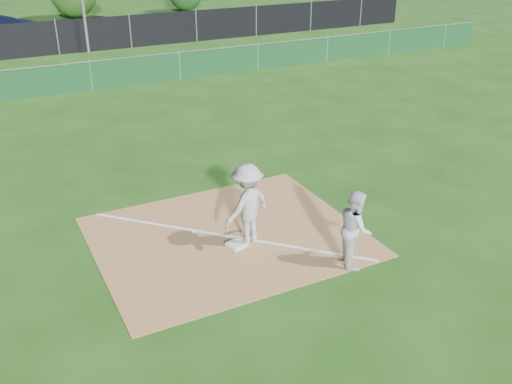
# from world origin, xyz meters

# --- Properties ---
(ground) EXTENTS (90.00, 90.00, 0.00)m
(ground) POSITION_xyz_m (0.00, 10.00, 0.00)
(ground) COLOR #1A470F
(ground) RESTS_ON ground
(infield_dirt) EXTENTS (6.00, 5.00, 0.02)m
(infield_dirt) POSITION_xyz_m (0.00, 1.00, 0.01)
(infield_dirt) COLOR #9B6F3E
(infield_dirt) RESTS_ON ground
(foul_line) EXTENTS (5.01, 5.01, 0.01)m
(foul_line) POSITION_xyz_m (0.00, 1.00, 0.03)
(foul_line) COLOR white
(foul_line) RESTS_ON infield_dirt
(green_fence) EXTENTS (44.00, 0.05, 1.20)m
(green_fence) POSITION_xyz_m (0.00, 15.00, 0.60)
(green_fence) COLOR #0E3618
(green_fence) RESTS_ON ground
(black_fence) EXTENTS (46.00, 0.04, 1.80)m
(black_fence) POSITION_xyz_m (0.00, 23.00, 0.90)
(black_fence) COLOR black
(black_fence) RESTS_ON ground
(parking_lot) EXTENTS (46.00, 9.00, 0.01)m
(parking_lot) POSITION_xyz_m (0.00, 28.00, 0.01)
(parking_lot) COLOR black
(parking_lot) RESTS_ON ground
(first_base) EXTENTS (0.46, 0.46, 0.08)m
(first_base) POSITION_xyz_m (-0.00, 0.51, 0.06)
(first_base) COLOR white
(first_base) RESTS_ON infield_dirt
(play_at_first) EXTENTS (2.02, 1.09, 1.92)m
(play_at_first) POSITION_xyz_m (0.29, 0.54, 0.98)
(play_at_first) COLOR #B4B4B7
(play_at_first) RESTS_ON infield_dirt
(runner) EXTENTS (0.94, 1.03, 1.70)m
(runner) POSITION_xyz_m (1.95, -1.23, 0.85)
(runner) COLOR silver
(runner) RESTS_ON ground
(car_mid) EXTENTS (5.15, 3.39, 1.60)m
(car_mid) POSITION_xyz_m (-2.39, 28.13, 0.81)
(car_mid) COLOR black
(car_mid) RESTS_ON parking_lot
(car_right) EXTENTS (4.67, 2.94, 1.26)m
(car_right) POSITION_xyz_m (3.31, 27.00, 0.64)
(car_right) COLOR black
(car_right) RESTS_ON parking_lot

